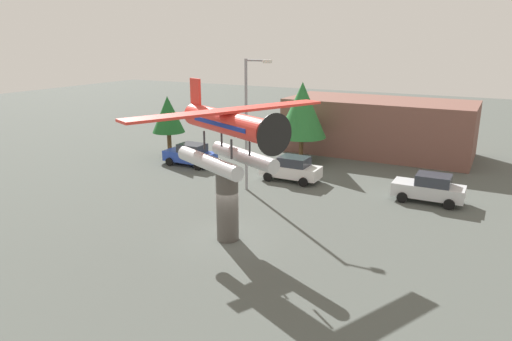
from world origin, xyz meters
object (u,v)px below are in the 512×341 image
(car_far_silver, at_px, (429,188))
(streetlight_primary, at_px, (249,117))
(tree_west, at_px, (168,115))
(car_mid_white, at_px, (291,169))
(floatplane_monument, at_px, (228,133))
(display_pedestal, at_px, (227,204))
(car_near_blue, at_px, (191,154))
(storefront_building, at_px, (378,126))
(tree_east, at_px, (302,110))

(car_far_silver, bearing_deg, streetlight_primary, 16.13)
(streetlight_primary, height_order, tree_west, streetlight_primary)
(tree_west, bearing_deg, car_mid_white, -7.21)
(streetlight_primary, relative_size, tree_west, 1.66)
(floatplane_monument, bearing_deg, car_far_silver, 78.98)
(display_pedestal, xyz_separation_m, car_near_blue, (-10.02, 10.77, -1.01))
(display_pedestal, height_order, tree_west, tree_west)
(storefront_building, bearing_deg, floatplane_monument, -94.72)
(car_mid_white, distance_m, tree_west, 12.36)
(storefront_building, height_order, tree_east, tree_east)
(floatplane_monument, distance_m, car_mid_white, 11.79)
(floatplane_monument, xyz_separation_m, streetlight_primary, (-3.03, 7.52, -0.55))
(car_near_blue, height_order, car_mid_white, same)
(car_far_silver, relative_size, streetlight_primary, 0.49)
(display_pedestal, height_order, car_mid_white, display_pedestal)
(display_pedestal, xyz_separation_m, tree_east, (-2.75, 15.95, 2.35))
(display_pedestal, bearing_deg, storefront_building, 84.96)
(car_far_silver, height_order, streetlight_primary, streetlight_primary)
(floatplane_monument, bearing_deg, streetlight_primary, 137.38)
(floatplane_monument, bearing_deg, display_pedestal, 180.00)
(car_mid_white, bearing_deg, tree_east, -74.28)
(car_far_silver, xyz_separation_m, storefront_building, (-6.07, 11.38, 1.46))
(car_near_blue, relative_size, car_far_silver, 1.00)
(floatplane_monument, relative_size, storefront_building, 0.63)
(display_pedestal, xyz_separation_m, car_far_silver, (8.00, 10.62, -1.01))
(car_near_blue, relative_size, tree_west, 0.82)
(car_far_silver, relative_size, tree_east, 0.65)
(car_mid_white, xyz_separation_m, streetlight_primary, (-1.64, -3.25, 4.03))
(car_mid_white, bearing_deg, car_far_silver, 179.45)
(display_pedestal, bearing_deg, streetlight_primary, 111.33)
(storefront_building, relative_size, tree_east, 2.42)
(floatplane_monument, bearing_deg, storefront_building, 110.71)
(car_mid_white, bearing_deg, storefront_building, -105.91)
(car_far_silver, xyz_separation_m, tree_west, (-21.24, 1.60, 2.73))
(floatplane_monument, bearing_deg, tree_west, 162.82)
(display_pedestal, distance_m, streetlight_primary, 8.56)
(display_pedestal, distance_m, car_far_silver, 13.34)
(tree_west, distance_m, tree_east, 11.15)
(car_near_blue, distance_m, tree_east, 9.54)
(car_mid_white, height_order, tree_west, tree_west)
(floatplane_monument, xyz_separation_m, tree_west, (-13.36, 12.28, -1.85))
(streetlight_primary, bearing_deg, tree_east, 88.90)
(tree_west, bearing_deg, car_near_blue, -24.37)
(streetlight_primary, bearing_deg, floatplane_monument, -68.04)
(car_far_silver, bearing_deg, car_near_blue, -0.46)
(streetlight_primary, relative_size, storefront_building, 0.55)
(streetlight_primary, xyz_separation_m, tree_west, (-10.32, 4.76, -1.30))
(car_near_blue, xyz_separation_m, car_mid_white, (8.75, -0.06, 0.00))
(storefront_building, bearing_deg, streetlight_primary, -108.46)
(car_mid_white, bearing_deg, tree_west, -7.21)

